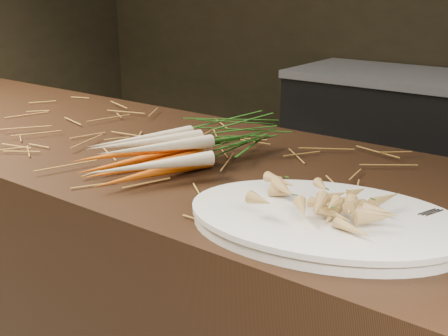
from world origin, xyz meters
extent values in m
cube|color=black|center=(0.00, 0.30, 0.45)|extent=(2.40, 0.70, 0.90)
cone|color=#E44E00|center=(0.09, 0.16, 0.92)|extent=(0.11, 0.27, 0.04)
cone|color=#E44E00|center=(0.13, 0.15, 0.92)|extent=(0.13, 0.27, 0.04)
cone|color=#E44E00|center=(0.17, 0.13, 0.92)|extent=(0.10, 0.28, 0.04)
cone|color=#E44E00|center=(0.11, 0.14, 0.95)|extent=(0.14, 0.27, 0.04)
cone|color=beige|center=(0.10, 0.17, 0.97)|extent=(0.09, 0.26, 0.04)
cone|color=beige|center=(0.14, 0.14, 0.97)|extent=(0.12, 0.25, 0.04)
cone|color=beige|center=(0.17, 0.14, 0.97)|extent=(0.11, 0.25, 0.04)
cone|color=beige|center=(0.19, 0.10, 0.94)|extent=(0.15, 0.24, 0.03)
ellipsoid|color=#1D5914|center=(0.21, 0.37, 0.95)|extent=(0.24, 0.28, 0.09)
cube|color=silver|center=(0.71, 0.15, 0.93)|extent=(0.07, 0.16, 0.00)
camera|label=1|loc=(0.93, -0.64, 1.29)|focal=45.00mm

